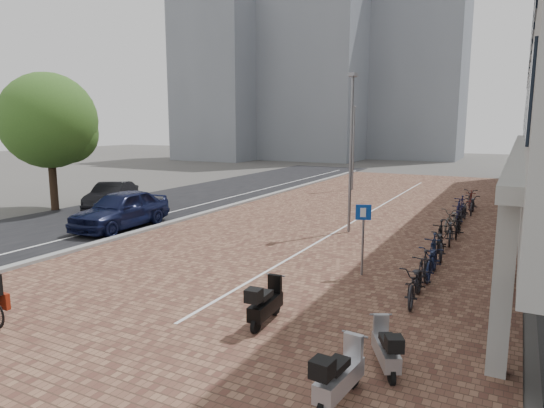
# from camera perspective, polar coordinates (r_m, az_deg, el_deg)

# --- Properties ---
(ground) EXTENTS (140.00, 140.00, 0.00)m
(ground) POSITION_cam_1_polar(r_m,az_deg,el_deg) (14.88, -10.87, -8.37)
(ground) COLOR #474442
(ground) RESTS_ON ground
(plaza_brick) EXTENTS (14.50, 42.00, 0.04)m
(plaza_brick) POSITION_cam_1_polar(r_m,az_deg,el_deg) (24.47, 10.72, -1.27)
(plaza_brick) COLOR brown
(plaza_brick) RESTS_ON ground
(street_asphalt) EXTENTS (8.00, 50.00, 0.03)m
(street_asphalt) POSITION_cam_1_polar(r_m,az_deg,el_deg) (29.52, -10.15, 0.58)
(street_asphalt) COLOR black
(street_asphalt) RESTS_ON ground
(curb) EXTENTS (0.35, 42.00, 0.14)m
(curb) POSITION_cam_1_polar(r_m,az_deg,el_deg) (27.32, -3.66, 0.13)
(curb) COLOR gray
(curb) RESTS_ON ground
(lane_line) EXTENTS (0.12, 44.00, 0.00)m
(lane_line) POSITION_cam_1_polar(r_m,az_deg,el_deg) (28.35, -6.95, 0.33)
(lane_line) COLOR white
(lane_line) RESTS_ON street_asphalt
(parking_line) EXTENTS (0.10, 30.00, 0.00)m
(parking_line) POSITION_cam_1_polar(r_m,az_deg,el_deg) (24.41, 11.17, -1.25)
(parking_line) COLOR white
(parking_line) RESTS_ON plaza_brick
(bg_towers) EXTENTS (33.00, 23.00, 32.00)m
(bg_towers) POSITION_cam_1_polar(r_m,az_deg,el_deg) (65.00, 6.64, 17.84)
(bg_towers) COLOR gray
(bg_towers) RESTS_ON ground
(car_navy) EXTENTS (2.26, 5.04, 1.68)m
(car_navy) POSITION_cam_1_polar(r_m,az_deg,el_deg) (21.88, -17.70, -0.62)
(car_navy) COLOR black
(car_navy) RESTS_ON ground
(car_dark) EXTENTS (3.12, 4.58, 1.43)m
(car_dark) POSITION_cam_1_polar(r_m,az_deg,el_deg) (27.22, -18.73, 0.98)
(car_dark) COLOR black
(car_dark) RESTS_ON ground
(scooter_front) EXTENTS (1.00, 1.41, 0.94)m
(scooter_front) POSITION_cam_1_polar(r_m,az_deg,el_deg) (9.39, 13.55, -16.40)
(scooter_front) COLOR #A0A0A5
(scooter_front) RESTS_ON ground
(scooter_mid) EXTENTS (0.58, 1.56, 1.05)m
(scooter_mid) POSITION_cam_1_polar(r_m,az_deg,el_deg) (11.04, -0.77, -11.75)
(scooter_mid) COLOR black
(scooter_mid) RESTS_ON ground
(scooter_back) EXTENTS (0.64, 1.56, 1.04)m
(scooter_back) POSITION_cam_1_polar(r_m,az_deg,el_deg) (8.27, 8.13, -19.59)
(scooter_back) COLOR silver
(scooter_back) RESTS_ON ground
(parking_sign) EXTENTS (0.44, 0.21, 2.20)m
(parking_sign) POSITION_cam_1_polar(r_m,az_deg,el_deg) (14.40, 10.88, -3.01)
(parking_sign) COLOR slate
(parking_sign) RESTS_ON ground
(lamp_near) EXTENTS (0.12, 0.12, 6.50)m
(lamp_near) POSITION_cam_1_polar(r_m,az_deg,el_deg) (19.94, 9.44, 5.73)
(lamp_near) COLOR gray
(lamp_near) RESTS_ON ground
(lamp_far) EXTENTS (0.12, 0.12, 5.72)m
(lamp_far) POSITION_cam_1_polar(r_m,az_deg,el_deg) (33.26, 9.75, 6.54)
(lamp_far) COLOR slate
(lamp_far) RESTS_ON ground
(street_tree) EXTENTS (4.95, 4.95, 7.20)m
(street_tree) POSITION_cam_1_polar(r_m,az_deg,el_deg) (27.58, -24.88, 8.76)
(street_tree) COLOR #382619
(street_tree) RESTS_ON ground
(bike_row) EXTENTS (1.26, 18.12, 1.05)m
(bike_row) POSITION_cam_1_polar(r_m,az_deg,el_deg) (20.60, 20.98, -2.33)
(bike_row) COLOR black
(bike_row) RESTS_ON ground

